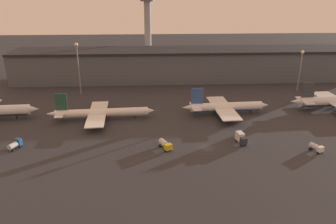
% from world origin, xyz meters
% --- Properties ---
extents(ground, '(600.00, 600.00, 0.00)m').
position_xyz_m(ground, '(0.00, 0.00, 0.00)').
color(ground, '#2D2D33').
extents(terminal_building, '(196.92, 26.26, 18.29)m').
position_xyz_m(terminal_building, '(0.00, 91.16, 9.19)').
color(terminal_building, '#4C515B').
rests_on(terminal_building, ground).
extents(airplane_1, '(45.01, 30.53, 11.97)m').
position_xyz_m(airplane_1, '(-40.32, 28.37, 2.97)').
color(airplane_1, white).
rests_on(airplane_1, ground).
extents(airplane_2, '(38.81, 30.71, 12.28)m').
position_xyz_m(airplane_2, '(13.25, 31.79, 3.31)').
color(airplane_2, white).
rests_on(airplane_2, ground).
extents(service_vehicle_0, '(3.88, 5.37, 3.16)m').
position_xyz_m(service_vehicle_0, '(-66.00, 2.84, 1.65)').
color(service_vehicle_0, '#195199').
rests_on(service_vehicle_0, ground).
extents(service_vehicle_1, '(4.78, 6.50, 2.79)m').
position_xyz_m(service_vehicle_1, '(-14.51, 0.07, 1.64)').
color(service_vehicle_1, gold).
rests_on(service_vehicle_1, ground).
extents(service_vehicle_3, '(4.01, 5.05, 2.58)m').
position_xyz_m(service_vehicle_3, '(36.43, -4.58, 1.51)').
color(service_vehicle_3, white).
rests_on(service_vehicle_3, ground).
extents(service_vehicle_4, '(3.11, 5.98, 3.81)m').
position_xyz_m(service_vehicle_4, '(12.63, 3.12, 2.07)').
color(service_vehicle_4, '#282D38').
rests_on(service_vehicle_4, ground).
extents(lamp_post_0, '(1.80, 1.80, 26.53)m').
position_xyz_m(lamp_post_0, '(-55.71, 64.86, 16.74)').
color(lamp_post_0, slate).
rests_on(lamp_post_0, ground).
extents(lamp_post_1, '(1.80, 1.80, 21.69)m').
position_xyz_m(lamp_post_1, '(59.87, 64.86, 14.06)').
color(lamp_post_1, slate).
rests_on(lamp_post_1, ground).
extents(control_tower, '(9.00, 9.00, 50.80)m').
position_xyz_m(control_tower, '(-20.52, 120.35, 29.17)').
color(control_tower, '#99999E').
rests_on(control_tower, ground).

